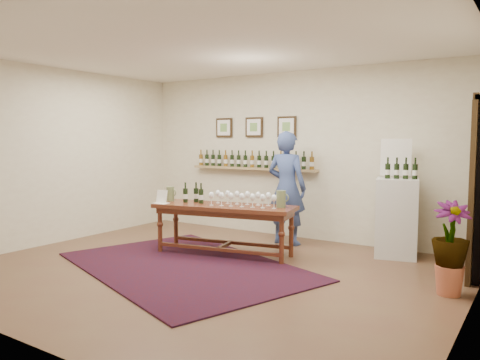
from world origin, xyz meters
The scene contains 14 objects.
ground centered at (0.00, 0.00, 0.00)m, with size 6.00×6.00×0.00m, color brown.
room_shell centered at (2.11, 1.86, 1.12)m, with size 6.00×6.00×6.00m.
rug centered at (-0.34, -0.01, 0.01)m, with size 3.35×2.23×0.02m, color #430C0E.
tasting_table centered at (-0.28, 0.81, 0.62)m, with size 2.14×1.04×0.73m.
table_glasses centered at (0.01, 0.90, 0.83)m, with size 1.44×0.33×0.20m, color white, non-canonical shape.
table_bottles centered at (-0.79, 0.78, 0.89)m, with size 0.31×0.18×0.33m, color black, non-canonical shape.
pitcher_left centered at (-1.21, 0.71, 0.84)m, with size 0.14×0.14×0.22m, color #5E6A42, non-canonical shape.
pitcher_right centered at (0.52, 1.03, 0.85)m, with size 0.15×0.15×0.24m, color #5E6A42, non-canonical shape.
menu_card centered at (-1.15, 0.45, 0.82)m, with size 0.21×0.16×0.19m, color white.
display_pedestal centered at (1.82, 2.08, 0.56)m, with size 0.56×0.56×1.12m, color silver.
pedestal_bottles centered at (1.88, 2.03, 1.25)m, with size 0.27×0.07×0.27m, color black, non-canonical shape.
info_sign centered at (1.75, 2.21, 1.41)m, with size 0.43×0.02×0.59m, color white.
potted_plant centered at (2.75, 0.70, 0.51)m, with size 0.62×0.62×0.87m.
person centered at (0.15, 1.92, 0.90)m, with size 0.65×0.43×1.79m, color #35477D.
Camera 1 is at (3.57, -4.62, 1.67)m, focal length 35.00 mm.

